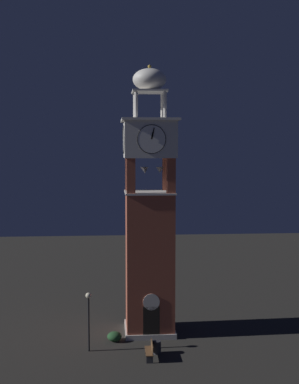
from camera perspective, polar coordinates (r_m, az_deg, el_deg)
name	(u,v)px	position (r m, az deg, el deg)	size (l,w,h in m)	color
ground	(150,331)	(37.28, 0.00, -14.99)	(80.00, 80.00, 0.00)	#2A2925
clock_tower	(150,225)	(35.46, 0.00, -3.64)	(3.77, 3.77, 18.14)	#9E4C38
park_bench	(150,351)	(32.78, 0.06, -16.94)	(0.46, 1.61, 0.95)	brown
lamp_post	(89,310)	(33.35, -6.68, -12.73)	(0.36, 0.36, 3.72)	black
trash_bin	(157,347)	(33.49, 0.80, -16.60)	(0.52, 0.52, 0.80)	#2D2D33
shrub_near_entry	(114,336)	(35.56, -3.85, -15.47)	(0.95, 0.95, 0.62)	#234C28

